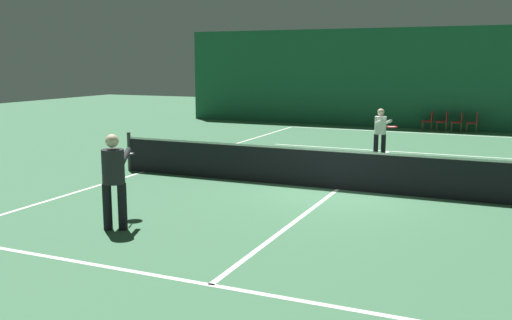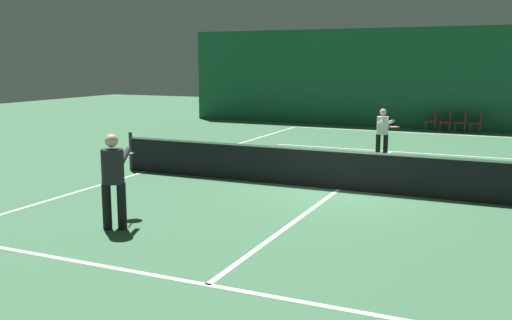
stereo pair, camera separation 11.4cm
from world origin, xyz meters
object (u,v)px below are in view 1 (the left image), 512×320
at_px(courtside_chair_2, 459,121).
at_px(courtside_chair_3, 474,121).
at_px(courtside_chair_1, 444,120).
at_px(tennis_net, 338,168).
at_px(player_far, 381,130).
at_px(courtside_chair_0, 429,120).
at_px(player_near, 114,174).

distance_m(courtside_chair_2, courtside_chair_3, 0.61).
bearing_deg(courtside_chair_1, tennis_net, -4.93).
relative_size(player_far, courtside_chair_0, 1.86).
bearing_deg(player_far, tennis_net, -31.87).
xyz_separation_m(player_far, courtside_chair_2, (1.71, 8.21, -0.42)).
bearing_deg(courtside_chair_1, player_near, -12.50).
bearing_deg(tennis_net, courtside_chair_3, 79.77).
height_order(courtside_chair_0, courtside_chair_1, same).
bearing_deg(courtside_chair_0, player_far, -3.38).
bearing_deg(player_near, courtside_chair_3, -39.52).
height_order(player_far, courtside_chair_0, player_far).
distance_m(tennis_net, courtside_chair_1, 13.05).
distance_m(courtside_chair_0, courtside_chair_3, 1.84).
relative_size(player_near, courtside_chair_1, 2.07).
distance_m(player_far, courtside_chair_3, 8.54).
bearing_deg(tennis_net, courtside_chair_1, 85.07).
xyz_separation_m(player_far, courtside_chair_1, (1.10, 8.21, -0.42)).
distance_m(tennis_net, player_near, 5.54).
relative_size(tennis_net, courtside_chair_2, 14.29).
xyz_separation_m(tennis_net, courtside_chair_1, (1.12, 13.01, -0.03)).
relative_size(player_near, courtside_chair_2, 2.07).
relative_size(courtside_chair_0, courtside_chair_2, 1.00).
xyz_separation_m(tennis_net, player_far, (0.02, 4.80, 0.40)).
xyz_separation_m(courtside_chair_0, courtside_chair_3, (1.84, 0.00, 0.00)).
distance_m(player_near, courtside_chair_2, 18.33).
height_order(player_far, courtside_chair_3, player_far).
relative_size(player_far, courtside_chair_2, 1.86).
xyz_separation_m(courtside_chair_1, courtside_chair_3, (1.23, 0.00, 0.00)).
distance_m(courtside_chair_0, courtside_chair_1, 0.61).
xyz_separation_m(tennis_net, courtside_chair_3, (2.35, 13.01, -0.03)).
xyz_separation_m(tennis_net, player_near, (-2.81, -4.75, 0.50)).
bearing_deg(courtside_chair_3, courtside_chair_2, -90.00).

